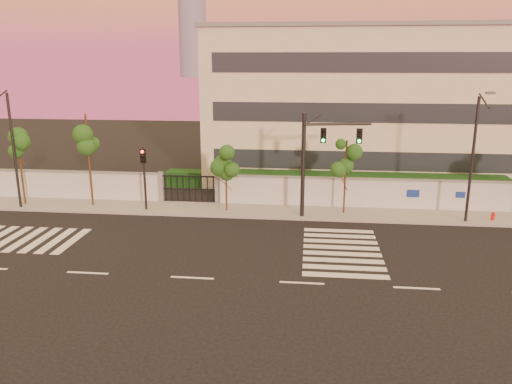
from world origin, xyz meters
TOP-DOWN VIEW (x-y plane):
  - ground at (0.00, 0.00)m, footprint 120.00×120.00m
  - sidewalk at (0.00, 10.50)m, footprint 60.00×3.00m
  - perimeter_wall at (0.10, 12.00)m, footprint 60.00×0.36m
  - hedge_row at (1.17, 14.74)m, footprint 41.00×4.25m
  - institutional_building at (9.00, 21.99)m, footprint 24.40×12.40m
  - road_markings at (-1.58, 3.76)m, footprint 57.00×7.62m
  - street_tree_b at (-14.03, 10.25)m, footprint 1.58×1.26m
  - street_tree_c at (-9.31, 10.49)m, footprint 1.62×1.29m
  - street_tree_d at (-0.08, 10.24)m, footprint 1.45×1.15m
  - street_tree_e at (7.49, 10.53)m, footprint 1.42×1.13m
  - traffic_signal_main at (5.65, 9.51)m, footprint 4.15×0.91m
  - traffic_signal_secondary at (-5.41, 9.87)m, footprint 0.33×0.33m
  - streetlight_west at (-13.94, 9.34)m, footprint 0.48×1.93m
  - streetlight_east at (14.77, 9.42)m, footprint 0.48×1.93m
  - fire_hydrant at (16.50, 9.98)m, footprint 0.26×0.25m

SIDE VIEW (x-z plane):
  - ground at x=0.00m, z-range 0.00..0.00m
  - road_markings at x=-1.58m, z-range 0.00..0.02m
  - sidewalk at x=0.00m, z-range 0.00..0.15m
  - fire_hydrant at x=16.50m, z-range 0.00..0.67m
  - hedge_row at x=1.17m, z-range -0.08..1.72m
  - perimeter_wall at x=0.10m, z-range -0.03..2.17m
  - traffic_signal_secondary at x=-5.41m, z-range 0.58..4.88m
  - street_tree_d at x=-0.08m, z-range 1.03..5.37m
  - street_tree_e at x=7.49m, z-range 1.14..5.98m
  - street_tree_b at x=-14.03m, z-range 1.20..6.27m
  - traffic_signal_main at x=5.65m, z-range 0.87..7.47m
  - streetlight_east at x=14.77m, z-range 0.32..8.34m
  - streetlight_west at x=-13.94m, z-range 0.32..8.35m
  - street_tree_c at x=-9.31m, z-range 1.47..7.76m
  - institutional_building at x=9.00m, z-range 0.03..12.28m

